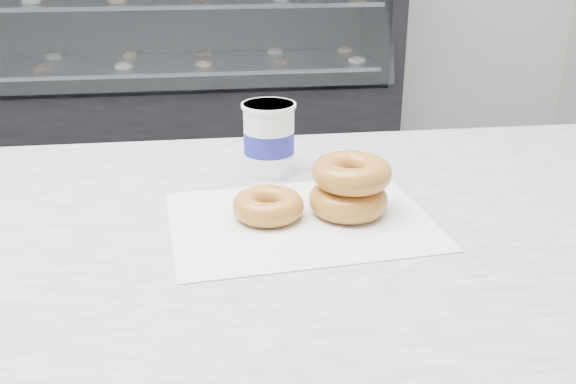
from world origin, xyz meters
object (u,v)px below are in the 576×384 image
Objects in this scene: donut_single at (268,206)px; coffee_cup at (269,138)px; donut_stack at (350,187)px; display_case at (167,80)px.

donut_single is 0.18m from coffee_cup.
donut_stack is 0.19m from coffee_cup.
display_case is at bearing 95.80° from donut_single.
donut_single is at bearing -84.20° from display_case.
donut_single is at bearing -86.03° from coffee_cup.
display_case is 19.40× the size of donut_stack.
coffee_cup is at bearing 83.52° from donut_single.
display_case reaches higher than donut_stack.
donut_single is 0.85× the size of coffee_cup.
display_case is 25.03× the size of donut_single.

